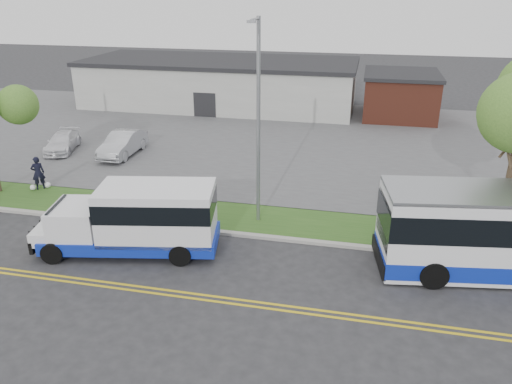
% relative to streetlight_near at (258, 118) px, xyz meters
% --- Properties ---
extents(ground, '(140.00, 140.00, 0.00)m').
position_rel_streetlight_near_xyz_m(ground, '(-3.00, -2.73, -5.23)').
color(ground, '#28282B').
rests_on(ground, ground).
extents(lane_line_north, '(70.00, 0.12, 0.01)m').
position_rel_streetlight_near_xyz_m(lane_line_north, '(-3.00, -6.58, -5.23)').
color(lane_line_north, gold).
rests_on(lane_line_north, ground).
extents(lane_line_south, '(70.00, 0.12, 0.01)m').
position_rel_streetlight_near_xyz_m(lane_line_south, '(-3.00, -6.88, -5.23)').
color(lane_line_south, gold).
rests_on(lane_line_south, ground).
extents(curb, '(80.00, 0.30, 0.15)m').
position_rel_streetlight_near_xyz_m(curb, '(-3.00, -1.63, -5.16)').
color(curb, '#9E9B93').
rests_on(curb, ground).
extents(verge, '(80.00, 3.30, 0.10)m').
position_rel_streetlight_near_xyz_m(verge, '(-3.00, 0.17, -5.18)').
color(verge, '#2A501A').
rests_on(verge, ground).
extents(parking_lot, '(80.00, 25.00, 0.10)m').
position_rel_streetlight_near_xyz_m(parking_lot, '(-3.00, 14.27, -5.18)').
color(parking_lot, '#4C4C4F').
rests_on(parking_lot, ground).
extents(commercial_building, '(25.40, 10.40, 4.35)m').
position_rel_streetlight_near_xyz_m(commercial_building, '(-9.00, 24.27, -3.05)').
color(commercial_building, '#9E9E99').
rests_on(commercial_building, ground).
extents(brick_wing, '(6.30, 7.30, 3.90)m').
position_rel_streetlight_near_xyz_m(brick_wing, '(7.50, 23.27, -3.27)').
color(brick_wing, brown).
rests_on(brick_wing, ground).
extents(streetlight_near, '(0.35, 1.53, 9.50)m').
position_rel_streetlight_near_xyz_m(streetlight_near, '(0.00, 0.00, 0.00)').
color(streetlight_near, gray).
rests_on(streetlight_near, verge).
extents(shuttle_bus, '(8.15, 3.92, 3.01)m').
position_rel_streetlight_near_xyz_m(shuttle_bus, '(-4.32, -3.88, -3.63)').
color(shuttle_bus, '#0F27A2').
rests_on(shuttle_bus, ground).
extents(pedestrian, '(0.83, 0.80, 1.92)m').
position_rel_streetlight_near_xyz_m(pedestrian, '(-12.91, 1.27, -4.18)').
color(pedestrian, black).
rests_on(pedestrian, verge).
extents(parked_car_a, '(1.72, 4.78, 1.57)m').
position_rel_streetlight_near_xyz_m(parked_car_a, '(-11.11, 7.95, -4.35)').
color(parked_car_a, '#AEAFB5').
rests_on(parked_car_a, parking_lot).
extents(parked_car_b, '(2.78, 4.51, 1.22)m').
position_rel_streetlight_near_xyz_m(parked_car_b, '(-15.66, 7.92, -4.52)').
color(parked_car_b, white).
rests_on(parked_car_b, parking_lot).
extents(grocery_bag_left, '(0.32, 0.32, 0.32)m').
position_rel_streetlight_near_xyz_m(grocery_bag_left, '(-13.21, 1.02, -4.97)').
color(grocery_bag_left, white).
rests_on(grocery_bag_left, verge).
extents(grocery_bag_right, '(0.32, 0.32, 0.32)m').
position_rel_streetlight_near_xyz_m(grocery_bag_right, '(-12.61, 1.52, -4.97)').
color(grocery_bag_right, white).
rests_on(grocery_bag_right, verge).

